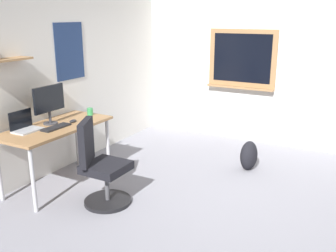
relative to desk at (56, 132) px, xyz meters
name	(u,v)px	position (x,y,z in m)	size (l,w,h in m)	color
ground_plane	(229,209)	(0.41, -2.04, -0.68)	(5.20, 5.20, 0.00)	gray
wall_back	(52,73)	(0.41, 0.40, 0.63)	(5.00, 0.30, 2.60)	silver
wall_right	(287,63)	(2.86, -2.02, 0.62)	(0.22, 5.00, 2.60)	silver
desk	(56,132)	(0.00, 0.00, 0.00)	(1.38, 0.65, 0.75)	#997047
office_chair	(100,169)	(-0.13, -0.75, -0.27)	(0.54, 0.56, 0.95)	black
laptop	(25,126)	(-0.31, 0.15, 0.13)	(0.31, 0.21, 0.23)	#ADAFB5
monitor_primary	(49,102)	(0.03, 0.11, 0.35)	(0.46, 0.17, 0.46)	#38383D
keyboard	(56,127)	(-0.07, -0.08, 0.09)	(0.37, 0.13, 0.02)	black
computer_mouse	(73,121)	(0.21, -0.08, 0.09)	(0.10, 0.06, 0.03)	#262628
coffee_mug	(90,112)	(0.59, -0.03, 0.12)	(0.08, 0.08, 0.09)	#338C4C
backpack	(249,155)	(1.59, -1.88, -0.48)	(0.32, 0.22, 0.40)	black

